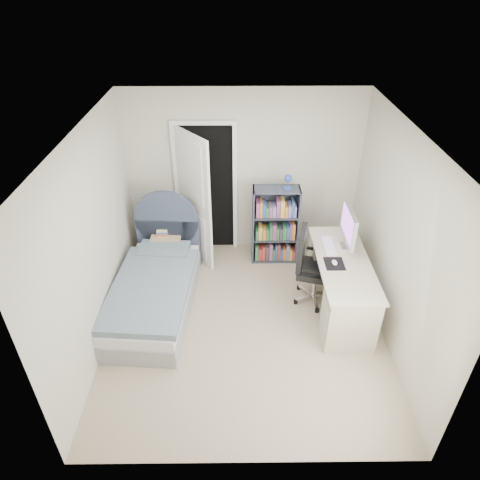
{
  "coord_description": "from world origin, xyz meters",
  "views": [
    {
      "loc": [
        -0.1,
        -3.96,
        3.91
      ],
      "look_at": [
        -0.06,
        0.34,
        1.05
      ],
      "focal_mm": 32.0,
      "sensor_mm": 36.0,
      "label": 1
    }
  ],
  "objects_px": {
    "bookcase": "(275,228)",
    "floor_lamp": "(195,223)",
    "nightstand": "(167,239)",
    "office_chair": "(310,263)",
    "bed": "(156,288)",
    "desk": "(340,283)"
  },
  "relations": [
    {
      "from": "floor_lamp",
      "to": "office_chair",
      "type": "bearing_deg",
      "value": -34.31
    },
    {
      "from": "nightstand",
      "to": "office_chair",
      "type": "distance_m",
      "value": 2.17
    },
    {
      "from": "bookcase",
      "to": "office_chair",
      "type": "xyz_separation_m",
      "value": [
        0.38,
        -0.93,
        0.04
      ]
    },
    {
      "from": "desk",
      "to": "office_chair",
      "type": "bearing_deg",
      "value": 149.98
    },
    {
      "from": "office_chair",
      "to": "bed",
      "type": "bearing_deg",
      "value": -176.87
    },
    {
      "from": "nightstand",
      "to": "desk",
      "type": "relative_size",
      "value": 0.39
    },
    {
      "from": "bed",
      "to": "desk",
      "type": "distance_m",
      "value": 2.4
    },
    {
      "from": "bookcase",
      "to": "nightstand",
      "type": "bearing_deg",
      "value": -177.1
    },
    {
      "from": "floor_lamp",
      "to": "office_chair",
      "type": "relative_size",
      "value": 1.26
    },
    {
      "from": "nightstand",
      "to": "bookcase",
      "type": "relative_size",
      "value": 0.44
    },
    {
      "from": "bookcase",
      "to": "floor_lamp",
      "type": "bearing_deg",
      "value": 172.73
    },
    {
      "from": "bookcase",
      "to": "office_chair",
      "type": "height_order",
      "value": "bookcase"
    },
    {
      "from": "bed",
      "to": "office_chair",
      "type": "relative_size",
      "value": 1.93
    },
    {
      "from": "bookcase",
      "to": "desk",
      "type": "height_order",
      "value": "bookcase"
    },
    {
      "from": "bookcase",
      "to": "desk",
      "type": "distance_m",
      "value": 1.37
    },
    {
      "from": "nightstand",
      "to": "office_chair",
      "type": "relative_size",
      "value": 0.59
    },
    {
      "from": "floor_lamp",
      "to": "desk",
      "type": "relative_size",
      "value": 0.83
    },
    {
      "from": "bed",
      "to": "bookcase",
      "type": "relative_size",
      "value": 1.45
    },
    {
      "from": "bed",
      "to": "nightstand",
      "type": "distance_m",
      "value": 0.97
    },
    {
      "from": "floor_lamp",
      "to": "desk",
      "type": "height_order",
      "value": "floor_lamp"
    },
    {
      "from": "bookcase",
      "to": "desk",
      "type": "bearing_deg",
      "value": -56.73
    },
    {
      "from": "bed",
      "to": "bookcase",
      "type": "height_order",
      "value": "bookcase"
    }
  ]
}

